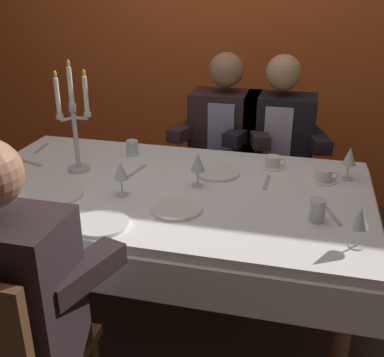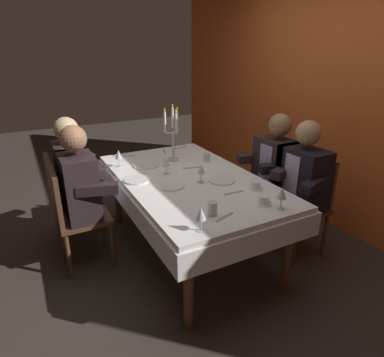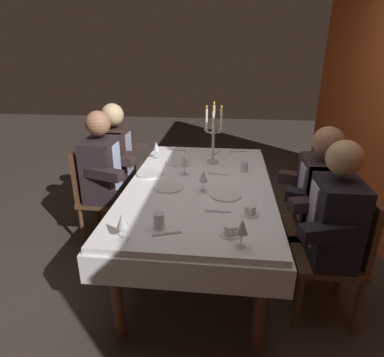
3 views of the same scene
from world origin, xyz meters
TOP-DOWN VIEW (x-y plane):
  - ground_plane at (0.00, 0.00)m, footprint 12.00×12.00m
  - back_wall at (0.00, 1.66)m, footprint 6.00×0.12m
  - dining_table at (0.00, 0.00)m, footprint 1.94×1.14m
  - candelabra at (-0.49, 0.08)m, footprint 0.15×0.17m
  - dinner_plate_0 at (-0.14, -0.43)m, footprint 0.22×0.22m
  - dinner_plate_1 at (0.12, -0.22)m, footprint 0.22×0.22m
  - dinner_plate_2 at (0.21, 0.21)m, footprint 0.22×0.22m
  - dinner_plate_3 at (-0.45, -0.22)m, footprint 0.25×0.25m
  - wine_glass_0 at (-0.55, -0.46)m, footprint 0.07×0.07m
  - wine_glass_1 at (0.15, 0.04)m, footprint 0.07×0.07m
  - wine_glass_2 at (0.84, -0.35)m, footprint 0.07×0.07m
  - wine_glass_3 at (-0.16, -0.14)m, footprint 0.07×0.07m
  - wine_glass_4 at (0.84, 0.30)m, footprint 0.07×0.07m
  - water_tumbler_0 at (-0.30, 0.36)m, footprint 0.06×0.06m
  - water_tumbler_1 at (0.70, -0.18)m, footprint 0.06×0.06m
  - coffee_cup_0 at (0.73, 0.24)m, footprint 0.13×0.12m
  - coffee_cup_1 at (0.47, 0.36)m, footprint 0.13×0.12m
  - spoon_0 at (-0.84, 0.32)m, footprint 0.04×0.17m
  - spoon_1 at (-0.20, 0.14)m, footprint 0.05×0.17m
  - fork_2 at (-0.79, 0.11)m, footprint 0.17×0.07m
  - fork_3 at (0.46, 0.16)m, footprint 0.02×0.17m
  - fork_4 at (0.76, -0.12)m, footprint 0.07×0.17m
  - fork_5 at (-0.81, -0.30)m, footprint 0.03×0.17m
  - seated_diner_0 at (-0.62, -0.89)m, footprint 0.63×0.48m
  - seated_diner_1 at (-0.26, -0.89)m, footprint 0.63×0.48m
  - seated_diner_2 at (0.12, 0.89)m, footprint 0.63×0.48m
  - seated_diner_3 at (0.46, 0.89)m, footprint 0.63×0.48m

SIDE VIEW (x-z plane):
  - ground_plane at x=0.00m, z-range 0.00..0.00m
  - dining_table at x=0.00m, z-range 0.25..0.99m
  - seated_diner_0 at x=-0.62m, z-range 0.12..1.36m
  - seated_diner_1 at x=-0.26m, z-range 0.12..1.36m
  - seated_diner_2 at x=0.12m, z-range 0.12..1.36m
  - seated_diner_3 at x=0.46m, z-range 0.12..1.36m
  - spoon_0 at x=-0.84m, z-range 0.74..0.75m
  - spoon_1 at x=-0.20m, z-range 0.74..0.75m
  - fork_2 at x=-0.79m, z-range 0.74..0.75m
  - fork_3 at x=0.46m, z-range 0.74..0.75m
  - fork_4 at x=0.76m, z-range 0.74..0.75m
  - fork_5 at x=-0.81m, z-range 0.74..0.75m
  - dinner_plate_0 at x=-0.14m, z-range 0.74..0.75m
  - dinner_plate_1 at x=0.12m, z-range 0.74..0.75m
  - dinner_plate_2 at x=0.21m, z-range 0.74..0.75m
  - dinner_plate_3 at x=-0.45m, z-range 0.74..0.75m
  - coffee_cup_0 at x=0.73m, z-range 0.74..0.80m
  - coffee_cup_1 at x=0.47m, z-range 0.74..0.80m
  - water_tumbler_0 at x=-0.30m, z-range 0.74..0.82m
  - water_tumbler_1 at x=0.70m, z-range 0.74..0.84m
  - wine_glass_3 at x=-0.16m, z-range 0.77..0.94m
  - wine_glass_0 at x=-0.55m, z-range 0.77..0.94m
  - wine_glass_1 at x=0.15m, z-range 0.77..0.94m
  - wine_glass_2 at x=0.84m, z-range 0.77..0.94m
  - wine_glass_4 at x=0.84m, z-range 0.77..0.94m
  - candelabra at x=-0.49m, z-range 0.71..1.27m
  - back_wall at x=0.00m, z-range 0.00..2.70m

